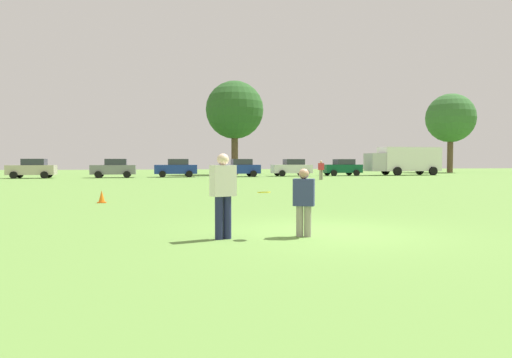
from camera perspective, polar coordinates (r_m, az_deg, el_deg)
name	(u,v)px	position (r m, az deg, el deg)	size (l,w,h in m)	color
ground_plane	(324,232)	(10.66, 8.24, -6.44)	(165.12, 165.12, 0.00)	#608C3D
player_thrower	(223,191)	(9.59, -4.02, -1.45)	(0.55, 0.42, 1.75)	#1E234C
player_defender	(304,199)	(9.94, 5.82, -2.41)	(0.50, 0.41, 1.44)	gray
frisbee	(264,192)	(9.64, 0.97, -1.63)	(0.27, 0.27, 0.05)	yellow
traffic_cone	(102,197)	(18.90, -18.22, -2.07)	(0.32, 0.32, 0.48)	#D8590C
parked_car_near_left	(32,168)	(48.64, -25.51, 1.17)	(4.23, 2.26, 1.82)	#B7AD99
parked_car_mid_left	(114,168)	(47.41, -16.85, 1.27)	(4.23, 2.26, 1.82)	slate
parked_car_center	(176,168)	(47.96, -9.68, 1.34)	(4.23, 2.26, 1.82)	navy
parked_car_mid_right	(240,168)	(48.25, -1.99, 1.38)	(4.23, 2.26, 1.82)	navy
parked_car_near_right	(292,167)	(50.33, 4.39, 1.40)	(4.23, 2.26, 1.82)	silver
parked_car_far_right	(342,167)	(52.40, 10.42, 1.40)	(4.23, 2.26, 1.82)	#0C4C2D
box_truck	(404,160)	(56.23, 17.53, 2.23)	(8.53, 3.10, 3.18)	white
bystander_sideline_watcher	(321,169)	(40.61, 7.90, 1.22)	(0.50, 0.34, 1.66)	gray
tree_center_elm	(235,110)	(55.44, -2.61, 8.32)	(6.74, 6.74, 10.96)	brown
tree_east_birch	(451,118)	(72.01, 22.54, 6.82)	(6.83, 6.83, 11.09)	brown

